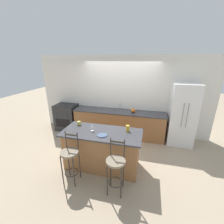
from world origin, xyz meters
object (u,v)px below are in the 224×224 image
refrigerator (182,115)px  pumpkin_decoration (133,111)px  wine_glass (92,126)px  tumbler_cup (128,128)px  oven_range (67,117)px  coffee_mug (79,123)px  bar_stool_far (116,166)px  bar_stool_near (70,157)px  dinner_plate (102,135)px

refrigerator → pumpkin_decoration: size_ratio=12.73×
wine_glass → tumbler_cup: (0.81, 0.19, -0.05)m
refrigerator → pumpkin_decoration: 1.50m
oven_range → coffee_mug: 2.03m
oven_range → wine_glass: wine_glass is taller
wine_glass → refrigerator: bearing=36.8°
bar_stool_far → bar_stool_near: bearing=177.8°
bar_stool_far → dinner_plate: bearing=130.1°
oven_range → bar_stool_near: 2.77m
dinner_plate → tumbler_cup: 0.63m
dinner_plate → pumpkin_decoration: bearing=75.7°
dinner_plate → coffee_mug: coffee_mug is taller
wine_glass → coffee_mug: size_ratio=1.41×
pumpkin_decoration → coffee_mug: bearing=-129.5°
bar_stool_near → pumpkin_decoration: bar_stool_near is taller
bar_stool_near → coffee_mug: bearing=102.2°
coffee_mug → bar_stool_far: bearing=-37.3°
refrigerator → oven_range: size_ratio=1.97×
refrigerator → coffee_mug: size_ratio=15.23×
dinner_plate → wine_glass: 0.35m
oven_range → bar_stool_far: bearing=-44.3°
bar_stool_far → dinner_plate: size_ratio=4.67×
tumbler_cup → refrigerator: bearing=45.9°
tumbler_cup → bar_stool_far: bearing=-95.6°
bar_stool_far → oven_range: bearing=135.7°
dinner_plate → pumpkin_decoration: 1.93m
bar_stool_near → bar_stool_far: size_ratio=1.00×
refrigerator → pumpkin_decoration: refrigerator is taller
oven_range → wine_glass: 2.51m
bar_stool_far → wine_glass: (-0.73, 0.67, 0.47)m
refrigerator → bar_stool_far: bearing=-123.1°
bar_stool_far → dinner_plate: 0.76m
refrigerator → bar_stool_near: refrigerator is taller
bar_stool_near → tumbler_cup: bar_stool_near is taller
coffee_mug → refrigerator: bearing=28.3°
oven_range → coffee_mug: (1.27, -1.49, 0.52)m
oven_range → coffee_mug: coffee_mug is taller
refrigerator → wine_glass: size_ratio=10.80×
refrigerator → wine_glass: 2.84m
oven_range → bar_stool_far: size_ratio=0.85×
refrigerator → bar_stool_far: 2.85m
pumpkin_decoration → wine_glass: bearing=-114.2°
refrigerator → tumbler_cup: refrigerator is taller
tumbler_cup → pumpkin_decoration: size_ratio=0.96×
oven_range → tumbler_cup: (2.54, -1.53, 0.54)m
dinner_plate → coffee_mug: 0.84m
oven_range → pumpkin_decoration: 2.54m
coffee_mug → bar_stool_near: bearing=-77.8°
dinner_plate → bar_stool_near: bearing=-139.5°
oven_range → bar_stool_far: bar_stool_far is taller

